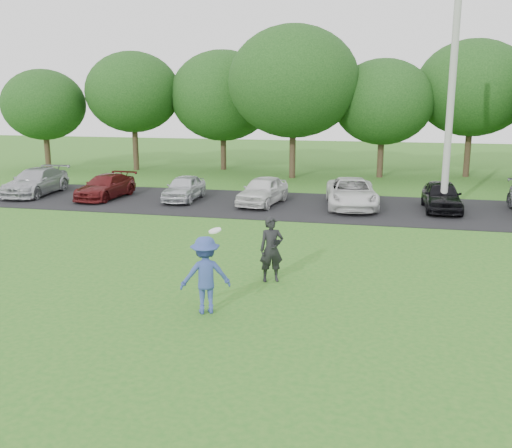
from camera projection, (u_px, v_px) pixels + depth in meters
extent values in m
plane|color=#286B1E|center=(220.00, 316.00, 12.51)|extent=(100.00, 100.00, 0.00)
cube|color=black|center=(305.00, 206.00, 24.86)|extent=(32.00, 6.50, 0.03)
cylinder|color=#A2A39E|center=(451.00, 94.00, 22.26)|extent=(0.28, 0.28, 9.55)
imported|color=#334690|center=(205.00, 275.00, 12.54)|extent=(1.29, 1.05, 1.74)
cylinder|color=white|center=(215.00, 231.00, 11.98)|extent=(0.28, 0.27, 0.13)
imported|color=black|center=(271.00, 249.00, 14.69)|extent=(0.73, 0.61, 1.70)
cube|color=black|center=(277.00, 242.00, 14.42)|extent=(0.17, 0.14, 0.10)
imported|color=#ABADB2|center=(36.00, 182.00, 27.54)|extent=(2.04, 4.41, 1.25)
imported|color=#551214|center=(106.00, 187.00, 26.57)|extent=(1.82, 3.87, 1.09)
imported|color=silver|center=(184.00, 188.00, 26.03)|extent=(1.46, 3.39, 1.14)
imported|color=silver|center=(263.00, 190.00, 25.06)|extent=(1.96, 3.78, 1.23)
imported|color=silver|center=(352.00, 193.00, 24.38)|extent=(2.62, 4.66, 1.23)
imported|color=black|center=(442.00, 196.00, 23.71)|extent=(1.57, 3.65, 1.23)
cylinder|color=#38281C|center=(48.00, 153.00, 36.75)|extent=(0.36, 0.36, 2.20)
ellipsoid|color=#214C19|center=(44.00, 105.00, 36.08)|extent=(5.20, 5.20, 4.42)
cylinder|color=#38281C|center=(136.00, 149.00, 36.82)|extent=(0.36, 0.36, 2.70)
ellipsoid|color=#214C19|center=(133.00, 92.00, 36.03)|extent=(5.94, 5.94, 5.05)
cylinder|color=#38281C|center=(223.00, 153.00, 36.99)|extent=(0.36, 0.36, 2.20)
ellipsoid|color=#214C19|center=(223.00, 96.00, 36.20)|extent=(6.68, 6.68, 5.68)
cylinder|color=#38281C|center=(292.00, 155.00, 33.18)|extent=(0.36, 0.36, 2.70)
ellipsoid|color=#214C19|center=(293.00, 82.00, 32.27)|extent=(7.42, 7.42, 6.31)
cylinder|color=#38281C|center=(380.00, 159.00, 33.47)|extent=(0.36, 0.36, 2.20)
ellipsoid|color=#214C19|center=(383.00, 102.00, 32.75)|extent=(5.76, 5.76, 4.90)
cylinder|color=#38281C|center=(467.00, 154.00, 33.65)|extent=(0.36, 0.36, 2.70)
ellipsoid|color=#214C19|center=(473.00, 88.00, 32.81)|extent=(6.50, 6.50, 5.53)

